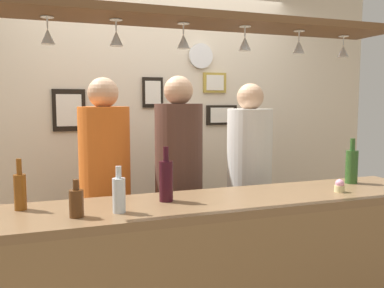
{
  "coord_description": "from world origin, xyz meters",
  "views": [
    {
      "loc": [
        -0.88,
        -2.4,
        1.57
      ],
      "look_at": [
        0.0,
        0.1,
        1.29
      ],
      "focal_mm": 38.06,
      "sensor_mm": 36.0,
      "label": 1
    }
  ],
  "objects_px": {
    "person_middle_brown_shirt": "(179,173)",
    "bottle_beer_brown_stubby": "(76,202)",
    "cupcake": "(340,186)",
    "picture_frame_caricature": "(69,110)",
    "bottle_beer_amber_tall": "(20,190)",
    "person_right_white_patterned_shirt": "(249,173)",
    "person_left_orange_shirt": "(105,180)",
    "bottle_wine_dark_red": "(166,180)",
    "picture_frame_lower_pair": "(222,115)",
    "wall_clock": "(201,56)",
    "picture_frame_crest": "(153,92)",
    "bottle_champagne_green": "(352,166)",
    "picture_frame_upper_small": "(215,83)",
    "bottle_soda_clear": "(119,194)"
  },
  "relations": [
    {
      "from": "bottle_champagne_green",
      "to": "person_left_orange_shirt",
      "type": "bearing_deg",
      "value": 159.67
    },
    {
      "from": "person_middle_brown_shirt",
      "to": "picture_frame_lower_pair",
      "type": "height_order",
      "value": "person_middle_brown_shirt"
    },
    {
      "from": "bottle_champagne_green",
      "to": "picture_frame_upper_small",
      "type": "relative_size",
      "value": 1.36
    },
    {
      "from": "person_left_orange_shirt",
      "to": "bottle_soda_clear",
      "type": "height_order",
      "value": "person_left_orange_shirt"
    },
    {
      "from": "cupcake",
      "to": "bottle_soda_clear",
      "type": "bearing_deg",
      "value": -179.49
    },
    {
      "from": "bottle_beer_amber_tall",
      "to": "picture_frame_upper_small",
      "type": "xyz_separation_m",
      "value": [
        1.58,
        1.28,
        0.61
      ]
    },
    {
      "from": "bottle_beer_brown_stubby",
      "to": "bottle_beer_amber_tall",
      "type": "relative_size",
      "value": 0.69
    },
    {
      "from": "bottle_beer_amber_tall",
      "to": "bottle_champagne_green",
      "type": "bearing_deg",
      "value": -0.25
    },
    {
      "from": "bottle_beer_brown_stubby",
      "to": "picture_frame_lower_pair",
      "type": "relative_size",
      "value": 0.6
    },
    {
      "from": "bottle_champagne_green",
      "to": "picture_frame_crest",
      "type": "xyz_separation_m",
      "value": [
        -1.03,
        1.29,
        0.5
      ]
    },
    {
      "from": "wall_clock",
      "to": "person_right_white_patterned_shirt",
      "type": "bearing_deg",
      "value": -79.76
    },
    {
      "from": "person_right_white_patterned_shirt",
      "to": "picture_frame_crest",
      "type": "height_order",
      "value": "picture_frame_crest"
    },
    {
      "from": "picture_frame_crest",
      "to": "picture_frame_upper_small",
      "type": "xyz_separation_m",
      "value": [
        0.58,
        0.0,
        0.09
      ]
    },
    {
      "from": "cupcake",
      "to": "picture_frame_crest",
      "type": "bearing_deg",
      "value": 117.73
    },
    {
      "from": "picture_frame_crest",
      "to": "picture_frame_lower_pair",
      "type": "distance_m",
      "value": 0.68
    },
    {
      "from": "person_right_white_patterned_shirt",
      "to": "wall_clock",
      "type": "bearing_deg",
      "value": 100.24
    },
    {
      "from": "person_middle_brown_shirt",
      "to": "bottle_beer_brown_stubby",
      "type": "relative_size",
      "value": 9.69
    },
    {
      "from": "bottle_beer_amber_tall",
      "to": "bottle_wine_dark_red",
      "type": "bearing_deg",
      "value": -5.48
    },
    {
      "from": "picture_frame_caricature",
      "to": "picture_frame_crest",
      "type": "bearing_deg",
      "value": 0.0
    },
    {
      "from": "picture_frame_caricature",
      "to": "picture_frame_lower_pair",
      "type": "xyz_separation_m",
      "value": [
        1.35,
        0.0,
        -0.05
      ]
    },
    {
      "from": "wall_clock",
      "to": "picture_frame_upper_small",
      "type": "bearing_deg",
      "value": 2.57
    },
    {
      "from": "bottle_soda_clear",
      "to": "picture_frame_crest",
      "type": "height_order",
      "value": "picture_frame_crest"
    },
    {
      "from": "picture_frame_upper_small",
      "to": "picture_frame_lower_pair",
      "type": "distance_m",
      "value": 0.3
    },
    {
      "from": "bottle_beer_amber_tall",
      "to": "picture_frame_crest",
      "type": "distance_m",
      "value": 1.71
    },
    {
      "from": "person_right_white_patterned_shirt",
      "to": "picture_frame_upper_small",
      "type": "height_order",
      "value": "picture_frame_upper_small"
    },
    {
      "from": "bottle_champagne_green",
      "to": "wall_clock",
      "type": "height_order",
      "value": "wall_clock"
    },
    {
      "from": "person_right_white_patterned_shirt",
      "to": "bottle_beer_brown_stubby",
      "type": "distance_m",
      "value": 1.54
    },
    {
      "from": "bottle_wine_dark_red",
      "to": "picture_frame_upper_small",
      "type": "bearing_deg",
      "value": 57.97
    },
    {
      "from": "person_left_orange_shirt",
      "to": "bottle_beer_amber_tall",
      "type": "xyz_separation_m",
      "value": [
        -0.49,
        -0.56,
        0.08
      ]
    },
    {
      "from": "bottle_champagne_green",
      "to": "bottle_beer_brown_stubby",
      "type": "xyz_separation_m",
      "value": [
        -1.78,
        -0.22,
        -0.05
      ]
    },
    {
      "from": "bottle_champagne_green",
      "to": "wall_clock",
      "type": "relative_size",
      "value": 1.36
    },
    {
      "from": "bottle_beer_brown_stubby",
      "to": "picture_frame_crest",
      "type": "distance_m",
      "value": 1.77
    },
    {
      "from": "person_left_orange_shirt",
      "to": "bottle_champagne_green",
      "type": "height_order",
      "value": "person_left_orange_shirt"
    },
    {
      "from": "person_left_orange_shirt",
      "to": "bottle_beer_amber_tall",
      "type": "distance_m",
      "value": 0.75
    },
    {
      "from": "person_left_orange_shirt",
      "to": "person_middle_brown_shirt",
      "type": "bearing_deg",
      "value": 0.0
    },
    {
      "from": "bottle_soda_clear",
      "to": "bottle_beer_amber_tall",
      "type": "relative_size",
      "value": 0.88
    },
    {
      "from": "person_right_white_patterned_shirt",
      "to": "bottle_beer_amber_tall",
      "type": "distance_m",
      "value": 1.67
    },
    {
      "from": "picture_frame_lower_pair",
      "to": "wall_clock",
      "type": "height_order",
      "value": "wall_clock"
    },
    {
      "from": "picture_frame_caricature",
      "to": "picture_frame_lower_pair",
      "type": "relative_size",
      "value": 1.13
    },
    {
      "from": "bottle_soda_clear",
      "to": "picture_frame_upper_small",
      "type": "bearing_deg",
      "value": 53.0
    },
    {
      "from": "bottle_beer_amber_tall",
      "to": "person_right_white_patterned_shirt",
      "type": "bearing_deg",
      "value": 19.69
    },
    {
      "from": "person_middle_brown_shirt",
      "to": "picture_frame_upper_small",
      "type": "xyz_separation_m",
      "value": [
        0.57,
        0.72,
        0.68
      ]
    },
    {
      "from": "person_middle_brown_shirt",
      "to": "picture_frame_crest",
      "type": "relative_size",
      "value": 6.71
    },
    {
      "from": "bottle_beer_amber_tall",
      "to": "picture_frame_crest",
      "type": "xyz_separation_m",
      "value": [
        1.0,
        1.28,
        0.52
      ]
    },
    {
      "from": "cupcake",
      "to": "picture_frame_caricature",
      "type": "bearing_deg",
      "value": 134.91
    },
    {
      "from": "bottle_wine_dark_red",
      "to": "person_right_white_patterned_shirt",
      "type": "bearing_deg",
      "value": 37.22
    },
    {
      "from": "person_middle_brown_shirt",
      "to": "picture_frame_caricature",
      "type": "bearing_deg",
      "value": 134.54
    },
    {
      "from": "bottle_soda_clear",
      "to": "picture_frame_upper_small",
      "type": "height_order",
      "value": "picture_frame_upper_small"
    },
    {
      "from": "bottle_wine_dark_red",
      "to": "picture_frame_crest",
      "type": "distance_m",
      "value": 1.47
    },
    {
      "from": "picture_frame_caricature",
      "to": "picture_frame_crest",
      "type": "xyz_separation_m",
      "value": [
        0.7,
        0.0,
        0.15
      ]
    }
  ]
}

